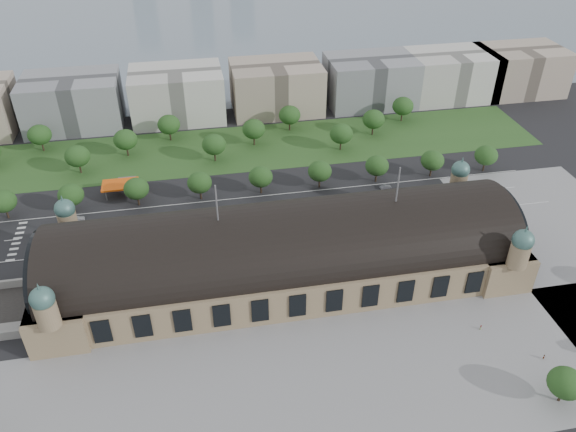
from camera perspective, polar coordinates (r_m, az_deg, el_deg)
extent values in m
plane|color=black|center=(183.73, -0.31, -6.29)|extent=(900.00, 900.00, 0.00)
cube|color=#8A7555|center=(179.87, -0.31, -4.84)|extent=(150.00, 40.00, 12.00)
cube|color=#8A7555|center=(183.06, -21.57, -6.97)|extent=(16.00, 43.00, 12.00)
cube|color=#8A7555|center=(200.43, 18.90, -2.33)|extent=(16.00, 43.00, 12.00)
cylinder|color=black|center=(176.13, -0.32, -3.33)|extent=(144.00, 37.60, 37.60)
cylinder|color=black|center=(179.71, -23.97, -5.18)|extent=(1.20, 32.00, 32.00)
cylinder|color=black|center=(198.87, 20.84, -0.26)|extent=(1.20, 32.00, 32.00)
cylinder|color=#8A7555|center=(193.71, -21.41, -0.67)|extent=(6.00, 6.00, 8.00)
sphere|color=#426A64|center=(190.82, -21.75, 0.68)|extent=(6.40, 6.40, 6.40)
cone|color=#426A64|center=(188.79, -22.01, 1.69)|extent=(1.00, 1.00, 2.50)
cylinder|color=#8A7555|center=(210.20, 16.89, 3.21)|extent=(6.00, 6.00, 8.00)
sphere|color=#426A64|center=(207.54, 17.14, 4.51)|extent=(6.40, 6.40, 6.40)
cone|color=#426A64|center=(205.67, 17.32, 5.47)|extent=(1.00, 1.00, 2.50)
cylinder|color=#8A7555|center=(161.32, -23.27, -9.14)|extent=(6.00, 6.00, 8.00)
sphere|color=#426A64|center=(157.83, -23.72, -7.68)|extent=(6.40, 6.40, 6.40)
cone|color=#426A64|center=(155.36, -24.06, -6.58)|extent=(1.00, 1.00, 2.50)
cylinder|color=#8A7555|center=(180.78, 22.40, -3.67)|extent=(6.00, 6.00, 8.00)
sphere|color=#426A64|center=(177.68, 22.79, -2.27)|extent=(6.40, 6.40, 6.40)
cone|color=#426A64|center=(175.49, 23.07, -1.22)|extent=(1.00, 1.00, 2.50)
cylinder|color=#59595B|center=(163.09, -7.27, 1.32)|extent=(0.50, 0.50, 12.00)
cylinder|color=#59595B|center=(173.66, 11.11, 3.15)|extent=(0.50, 0.50, 12.00)
cube|color=gray|center=(155.69, 6.53, -16.24)|extent=(190.00, 48.00, 0.12)
cube|color=gray|center=(222.45, 26.81, -2.40)|extent=(56.00, 100.00, 0.12)
cube|color=black|center=(212.16, -7.50, -0.29)|extent=(260.00, 26.00, 0.10)
cube|color=#2B5321|center=(259.53, -7.35, 6.65)|extent=(300.00, 45.00, 0.10)
cube|color=#E8540D|center=(231.88, -16.70, 3.08)|extent=(14.00, 9.00, 0.70)
cube|color=#59595B|center=(238.32, -16.02, 3.24)|extent=(7.00, 5.00, 3.20)
cylinder|color=#59595B|center=(236.63, -17.87, 2.81)|extent=(0.50, 0.50, 4.40)
cylinder|color=#59595B|center=(235.23, -15.23, 3.11)|extent=(0.50, 0.50, 4.40)
cylinder|color=#59595B|center=(231.19, -17.98, 2.00)|extent=(0.50, 0.50, 4.40)
cylinder|color=#59595B|center=(229.75, -15.29, 2.30)|extent=(0.50, 0.50, 4.40)
cube|color=slate|center=(451.86, -7.55, 18.80)|extent=(700.00, 320.00, 0.08)
cube|color=gray|center=(295.91, -21.02, 10.78)|extent=(45.00, 32.00, 24.00)
cube|color=silver|center=(290.77, -11.18, 12.03)|extent=(45.00, 32.00, 24.00)
cube|color=tan|center=(294.16, -1.20, 12.93)|extent=(45.00, 32.00, 24.00)
cube|color=gray|center=(305.80, 8.34, 13.44)|extent=(45.00, 32.00, 24.00)
cube|color=silver|center=(322.61, 16.18, 13.59)|extent=(45.00, 32.00, 24.00)
cube|color=tan|center=(341.86, 22.40, 13.54)|extent=(45.00, 32.00, 24.00)
cylinder|color=#2D2116|center=(234.55, -26.63, 0.26)|extent=(0.70, 0.70, 4.32)
ellipsoid|color=#1D4217|center=(231.94, -26.96, 1.34)|extent=(9.60, 9.60, 8.16)
cylinder|color=#2D2116|center=(228.41, -20.92, 0.90)|extent=(0.70, 0.70, 4.32)
ellipsoid|color=#1D4217|center=(225.74, -21.19, 2.02)|extent=(9.60, 9.60, 8.16)
cylinder|color=#2D2116|center=(224.69, -14.96, 1.56)|extent=(0.70, 0.70, 4.32)
ellipsoid|color=#1D4217|center=(221.97, -15.16, 2.70)|extent=(9.60, 9.60, 8.16)
cylinder|color=#2D2116|center=(223.50, -8.86, 2.21)|extent=(0.70, 0.70, 4.32)
ellipsoid|color=#1D4217|center=(220.76, -8.98, 3.37)|extent=(9.60, 9.60, 8.16)
cylinder|color=#2D2116|center=(224.87, -2.76, 2.84)|extent=(0.70, 0.70, 4.32)
ellipsoid|color=#1D4217|center=(222.15, -2.79, 4.00)|extent=(9.60, 9.60, 8.16)
cylinder|color=#2D2116|center=(228.77, 3.21, 3.42)|extent=(0.70, 0.70, 4.32)
ellipsoid|color=#1D4217|center=(226.10, 3.25, 4.57)|extent=(9.60, 9.60, 8.16)
cylinder|color=#2D2116|center=(235.07, 8.92, 3.95)|extent=(0.70, 0.70, 4.32)
ellipsoid|color=#1D4217|center=(232.47, 9.03, 5.07)|extent=(9.60, 9.60, 8.16)
cylinder|color=#2D2116|center=(243.58, 14.29, 4.40)|extent=(0.70, 0.70, 4.32)
ellipsoid|color=#1D4217|center=(241.07, 14.47, 5.49)|extent=(9.60, 9.60, 8.16)
cylinder|color=#2D2116|center=(254.08, 19.26, 4.79)|extent=(0.70, 0.70, 4.32)
ellipsoid|color=#1D4217|center=(251.67, 19.49, 5.83)|extent=(9.60, 9.60, 8.16)
cylinder|color=#2D2116|center=(279.01, -23.65, 6.52)|extent=(0.70, 0.70, 4.68)
ellipsoid|color=#1D4217|center=(276.65, -23.93, 7.56)|extent=(10.40, 10.40, 8.84)
cylinder|color=#2D2116|center=(254.01, -20.36, 4.59)|extent=(0.70, 0.70, 4.68)
ellipsoid|color=#1D4217|center=(251.41, -20.62, 5.71)|extent=(10.40, 10.40, 8.84)
cylinder|color=#2D2116|center=(261.68, -15.99, 6.36)|extent=(0.70, 0.70, 4.68)
ellipsoid|color=#1D4217|center=(259.16, -16.19, 7.47)|extent=(10.40, 10.40, 8.84)
cylinder|color=#2D2116|center=(271.00, -11.87, 7.99)|extent=(0.70, 0.70, 4.68)
ellipsoid|color=#1D4217|center=(268.56, -12.02, 9.08)|extent=(10.40, 10.40, 8.84)
cylinder|color=#2D2116|center=(249.56, -7.43, 6.05)|extent=(0.70, 0.70, 4.68)
ellipsoid|color=#1D4217|center=(246.92, -7.53, 7.22)|extent=(10.40, 10.40, 8.84)
cylinder|color=#2D2116|center=(261.54, -3.46, 7.68)|extent=(0.70, 0.70, 4.68)
ellipsoid|color=#1D4217|center=(259.02, -3.50, 8.81)|extent=(10.40, 10.40, 8.84)
cylinder|color=#2D2116|center=(274.83, 0.17, 9.13)|extent=(0.70, 0.70, 4.68)
ellipsoid|color=#1D4217|center=(272.43, 0.17, 10.22)|extent=(10.40, 10.40, 8.84)
cylinder|color=#2D2116|center=(257.95, 5.36, 7.19)|extent=(0.70, 0.70, 4.68)
ellipsoid|color=#1D4217|center=(255.40, 5.43, 8.33)|extent=(10.40, 10.40, 8.84)
cylinder|color=#2D2116|center=(273.54, 8.58, 8.61)|extent=(0.70, 0.70, 4.68)
ellipsoid|color=#1D4217|center=(271.13, 8.69, 9.70)|extent=(10.40, 10.40, 8.84)
cylinder|color=#2D2116|center=(290.04, 11.47, 9.85)|extent=(0.70, 0.70, 4.68)
ellipsoid|color=#1D4217|center=(287.77, 11.60, 10.88)|extent=(10.40, 10.40, 8.84)
cylinder|color=#2D2116|center=(164.42, 25.94, -16.08)|extent=(0.70, 0.70, 3.96)
ellipsoid|color=#1D4217|center=(160.98, 26.38, -14.96)|extent=(9.00, 9.00, 7.65)
imported|color=gray|center=(223.27, -20.59, -0.26)|extent=(5.05, 2.09, 1.63)
imported|color=black|center=(211.85, -19.14, -1.98)|extent=(5.21, 2.58, 1.42)
imported|color=maroon|center=(213.58, -8.87, 0.08)|extent=(5.26, 2.24, 1.51)
imported|color=#1B1D4C|center=(208.15, 0.08, -0.48)|extent=(4.24, 1.78, 1.43)
imported|color=#55575D|center=(231.61, 9.88, 2.94)|extent=(4.87, 2.19, 1.55)
imported|color=silver|center=(221.91, 14.45, 0.73)|extent=(4.93, 2.52, 1.33)
imported|color=black|center=(203.77, -17.84, -3.29)|extent=(4.51, 2.88, 1.40)
imported|color=maroon|center=(206.46, -21.68, -3.64)|extent=(5.98, 5.47, 1.55)
imported|color=#161D3E|center=(205.58, -20.62, -3.53)|extent=(5.98, 4.97, 1.64)
imported|color=#55565C|center=(204.67, -19.37, -3.46)|extent=(4.09, 3.69, 1.35)
imported|color=silver|center=(197.99, -10.15, -3.21)|extent=(4.28, 3.52, 1.38)
imported|color=#94959C|center=(197.93, -6.68, -2.81)|extent=(6.52, 5.01, 1.65)
imported|color=black|center=(201.18, -6.66, -2.13)|extent=(5.64, 4.84, 1.55)
imported|color=red|center=(202.27, -8.49, -1.82)|extent=(10.67, 3.00, 2.94)
imported|color=beige|center=(209.54, 1.43, 0.10)|extent=(12.35, 3.52, 3.40)
imported|color=silver|center=(206.90, 3.00, -0.45)|extent=(12.19, 3.84, 3.34)
imported|color=gray|center=(175.65, 18.99, -10.66)|extent=(0.80, 0.53, 1.54)
imported|color=gray|center=(173.64, 24.55, -12.90)|extent=(0.60, 0.73, 1.72)
imported|color=gray|center=(168.84, 26.64, -15.26)|extent=(1.14, 1.22, 1.81)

